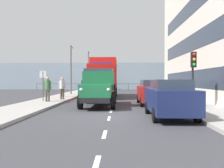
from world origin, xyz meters
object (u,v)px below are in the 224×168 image
(lamp_post_promenade, at_px, (71,64))
(lamp_post_far, at_px, (88,67))
(lorry_cargo_red, at_px, (104,77))
(pedestrian_strolling, at_px, (63,86))
(car_navy_kerbside_near, at_px, (169,98))
(car_black_oppositeside_2, at_px, (100,85))
(car_red_kerbside_1, at_px, (152,92))
(car_silver_oppositeside_1, at_px, (96,86))
(traffic_light_near, at_px, (193,67))
(pedestrian_in_dark_coat, at_px, (62,86))
(car_teal_oppositeside_0, at_px, (90,88))
(truck_vintage_green, at_px, (99,88))
(pedestrian_near_railing, at_px, (48,87))
(street_sign, at_px, (43,80))

(lamp_post_promenade, xyz_separation_m, lamp_post_far, (-0.22, -12.91, 0.52))
(lorry_cargo_red, relative_size, pedestrian_strolling, 4.91)
(car_navy_kerbside_near, distance_m, car_black_oppositeside_2, 27.24)
(car_red_kerbside_1, bearing_deg, car_black_oppositeside_2, -75.65)
(car_silver_oppositeside_1, bearing_deg, traffic_light_near, 113.62)
(car_navy_kerbside_near, height_order, car_red_kerbside_1, same)
(pedestrian_in_dark_coat, bearing_deg, car_silver_oppositeside_1, -96.90)
(car_red_kerbside_1, relative_size, car_teal_oppositeside_0, 1.07)
(truck_vintage_green, xyz_separation_m, car_black_oppositeside_2, (1.85, -22.47, -0.28))
(lamp_post_far, bearing_deg, pedestrian_in_dark_coat, 91.87)
(truck_vintage_green, height_order, lamp_post_promenade, lamp_post_promenade)
(car_red_kerbside_1, relative_size, lamp_post_far, 0.64)
(truck_vintage_green, relative_size, car_teal_oppositeside_0, 1.44)
(lorry_cargo_red, height_order, car_silver_oppositeside_1, lorry_cargo_red)
(car_navy_kerbside_near, relative_size, pedestrian_near_railing, 2.23)
(car_black_oppositeside_2, bearing_deg, car_teal_oppositeside_0, 90.00)
(lamp_post_promenade, bearing_deg, car_black_oppositeside_2, -102.23)
(pedestrian_strolling, bearing_deg, car_navy_kerbside_near, 124.89)
(lamp_post_promenade, relative_size, lamp_post_far, 0.85)
(car_red_kerbside_1, distance_m, car_teal_oppositeside_0, 10.03)
(car_navy_kerbside_near, height_order, pedestrian_near_railing, pedestrian_near_railing)
(lorry_cargo_red, height_order, lamp_post_promenade, lamp_post_promenade)
(truck_vintage_green, distance_m, pedestrian_in_dark_coat, 5.03)
(car_black_oppositeside_2, bearing_deg, pedestrian_strolling, 82.16)
(traffic_light_near, distance_m, lamp_post_far, 27.29)
(car_navy_kerbside_near, xyz_separation_m, lamp_post_far, (7.58, -28.63, 3.16))
(car_black_oppositeside_2, bearing_deg, pedestrian_in_dark_coat, 85.46)
(pedestrian_strolling, bearing_deg, car_silver_oppositeside_1, -103.07)
(truck_vintage_green, distance_m, car_black_oppositeside_2, 22.55)
(car_red_kerbside_1, bearing_deg, car_teal_oppositeside_0, -57.27)
(car_navy_kerbside_near, distance_m, lamp_post_promenade, 17.75)
(lorry_cargo_red, relative_size, car_navy_kerbside_near, 2.04)
(lorry_cargo_red, bearing_deg, truck_vintage_green, 91.70)
(car_navy_kerbside_near, distance_m, street_sign, 10.33)
(pedestrian_in_dark_coat, bearing_deg, car_black_oppositeside_2, -94.54)
(truck_vintage_green, height_order, car_red_kerbside_1, truck_vintage_green)
(car_red_kerbside_1, height_order, lamp_post_promenade, lamp_post_promenade)
(car_red_kerbside_1, xyz_separation_m, lamp_post_promenade, (7.80, -10.21, 2.64))
(pedestrian_near_railing, height_order, pedestrian_strolling, pedestrian_near_railing)
(pedestrian_near_railing, distance_m, traffic_light_near, 10.07)
(car_black_oppositeside_2, xyz_separation_m, pedestrian_strolling, (2.18, 15.80, 0.24))
(pedestrian_near_railing, relative_size, lamp_post_promenade, 0.32)
(car_navy_kerbside_near, relative_size, traffic_light_near, 1.26)
(lorry_cargo_red, bearing_deg, pedestrian_in_dark_coat, 57.07)
(lamp_post_far, relative_size, street_sign, 2.92)
(truck_vintage_green, bearing_deg, lorry_cargo_red, -88.30)
(car_black_oppositeside_2, distance_m, street_sign, 20.34)
(traffic_light_near, height_order, lamp_post_far, lamp_post_far)
(lamp_post_promenade, bearing_deg, pedestrian_near_railing, 91.86)
(car_black_oppositeside_2, height_order, pedestrian_in_dark_coat, pedestrian_in_dark_coat)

